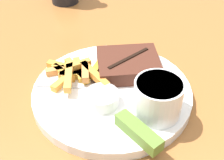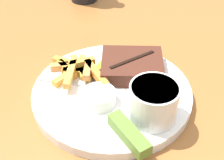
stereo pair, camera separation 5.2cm
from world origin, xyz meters
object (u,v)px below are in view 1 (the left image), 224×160
object	(u,v)px
steak_portion	(128,64)
coleslaw_cup	(158,97)
pickle_spear	(138,132)
fork_utensil	(71,86)
dipping_sauce_cup	(102,98)
dinner_plate	(112,93)

from	to	relation	value
steak_portion	coleslaw_cup	world-z (taller)	coleslaw_cup
coleslaw_cup	pickle_spear	bearing A→B (deg)	-117.42
steak_portion	fork_utensil	bearing A→B (deg)	-149.38
steak_portion	dipping_sauce_cup	distance (m)	0.10
dinner_plate	coleslaw_cup	world-z (taller)	coleslaw_cup
steak_portion	pickle_spear	xyz separation A→B (m)	(0.02, -0.16, -0.00)
pickle_spear	fork_utensil	xyz separation A→B (m)	(-0.12, 0.10, -0.01)
coleslaw_cup	steak_portion	bearing A→B (deg)	115.46
dinner_plate	coleslaw_cup	xyz separation A→B (m)	(0.07, -0.05, 0.04)
pickle_spear	fork_utensil	bearing A→B (deg)	140.01
dinner_plate	pickle_spear	distance (m)	0.11
coleslaw_cup	fork_utensil	size ratio (longest dim) A/B	0.56
dipping_sauce_cup	fork_utensil	size ratio (longest dim) A/B	0.41
coleslaw_cup	pickle_spear	size ratio (longest dim) A/B	1.03
dinner_plate	pickle_spear	bearing A→B (deg)	-64.87
coleslaw_cup	pickle_spear	world-z (taller)	coleslaw_cup
dinner_plate	coleslaw_cup	size ratio (longest dim) A/B	3.64
dipping_sauce_cup	fork_utensil	xyz separation A→B (m)	(-0.06, 0.04, -0.01)
coleslaw_cup	fork_utensil	bearing A→B (deg)	162.01
coleslaw_cup	fork_utensil	distance (m)	0.16
dinner_plate	coleslaw_cup	bearing A→B (deg)	-33.36
steak_portion	coleslaw_cup	bearing A→B (deg)	-64.54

